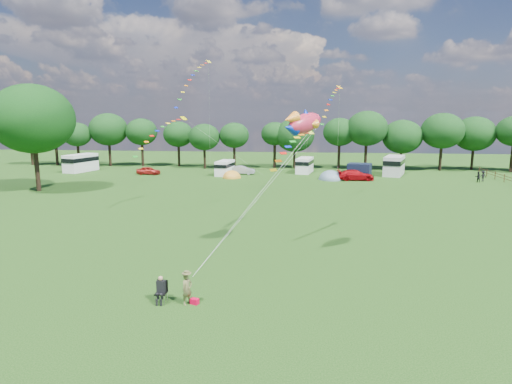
# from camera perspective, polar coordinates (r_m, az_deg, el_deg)

# --- Properties ---
(ground_plane) EXTENTS (180.00, 180.00, 0.00)m
(ground_plane) POSITION_cam_1_polar(r_m,az_deg,el_deg) (24.23, -2.15, -12.72)
(ground_plane) COLOR black
(ground_plane) RESTS_ON ground
(tree_line) EXTENTS (102.98, 10.98, 10.27)m
(tree_line) POSITION_cam_1_polar(r_m,az_deg,el_deg) (77.16, 7.88, 7.77)
(tree_line) COLOR black
(tree_line) RESTS_ON ground
(big_tree) EXTENTS (10.00, 10.00, 13.28)m
(big_tree) POSITION_cam_1_polar(r_m,az_deg,el_deg) (60.17, -27.64, 8.62)
(big_tree) COLOR black
(big_tree) RESTS_ON ground
(car_a) EXTENTS (3.92, 1.60, 1.30)m
(car_a) POSITION_cam_1_polar(r_m,az_deg,el_deg) (71.49, -14.14, 2.79)
(car_a) COLOR maroon
(car_a) RESTS_ON ground
(car_b) EXTENTS (3.93, 1.59, 1.37)m
(car_b) POSITION_cam_1_polar(r_m,az_deg,el_deg) (69.67, -1.87, 2.93)
(car_b) COLOR #93979C
(car_b) RESTS_ON ground
(car_c) EXTENTS (5.27, 2.50, 1.54)m
(car_c) POSITION_cam_1_polar(r_m,az_deg,el_deg) (64.80, 13.15, 2.21)
(car_c) COLOR #AD080F
(car_c) RESTS_ON ground
(car_d) EXTENTS (4.80, 2.59, 1.25)m
(car_d) POSITION_cam_1_polar(r_m,az_deg,el_deg) (66.55, 12.38, 2.31)
(car_d) COLOR black
(car_d) RESTS_ON ground
(campervan_a) EXTENTS (3.98, 6.49, 2.96)m
(campervan_a) POSITION_cam_1_polar(r_m,az_deg,el_deg) (78.88, -22.33, 3.69)
(campervan_a) COLOR white
(campervan_a) RESTS_ON ground
(campervan_b) EXTENTS (2.62, 4.97, 2.32)m
(campervan_b) POSITION_cam_1_polar(r_m,az_deg,el_deg) (68.86, -4.18, 3.30)
(campervan_b) COLOR white
(campervan_b) RESTS_ON ground
(campervan_c) EXTENTS (3.09, 5.46, 2.53)m
(campervan_c) POSITION_cam_1_polar(r_m,az_deg,el_deg) (71.86, 6.51, 3.63)
(campervan_c) COLOR white
(campervan_c) RESTS_ON ground
(campervan_d) EXTENTS (4.54, 6.77, 3.06)m
(campervan_d) POSITION_cam_1_polar(r_m,az_deg,el_deg) (72.06, 17.95, 3.46)
(campervan_d) COLOR silver
(campervan_d) RESTS_ON ground
(tent_orange) EXTENTS (2.90, 3.18, 2.27)m
(tent_orange) POSITION_cam_1_polar(r_m,az_deg,el_deg) (65.76, -3.25, 1.91)
(tent_orange) COLOR orange
(tent_orange) RESTS_ON ground
(tent_greyblue) EXTENTS (3.67, 4.02, 2.73)m
(tent_greyblue) POSITION_cam_1_polar(r_m,az_deg,el_deg) (64.91, 9.91, 1.67)
(tent_greyblue) COLOR slate
(tent_greyblue) RESTS_ON ground
(awning_navy) EXTENTS (4.05, 3.62, 2.13)m
(awning_navy) POSITION_cam_1_polar(r_m,az_deg,el_deg) (68.34, 13.62, 2.83)
(awning_navy) COLOR black
(awning_navy) RESTS_ON ground
(kite_flyer) EXTENTS (0.67, 0.70, 1.62)m
(kite_flyer) POSITION_cam_1_polar(r_m,az_deg,el_deg) (22.33, -9.18, -12.65)
(kite_flyer) COLOR brown
(kite_flyer) RESTS_ON ground
(camp_chair) EXTENTS (0.58, 0.57, 1.42)m
(camp_chair) POSITION_cam_1_polar(r_m,az_deg,el_deg) (22.78, -12.53, -12.19)
(camp_chair) COLOR #99999E
(camp_chair) RESTS_ON ground
(kite_bag) EXTENTS (0.48, 0.40, 0.29)m
(kite_bag) POSITION_cam_1_polar(r_m,az_deg,el_deg) (22.56, -8.19, -14.22)
(kite_bag) COLOR red
(kite_bag) RESTS_ON ground
(fish_kite) EXTENTS (3.09, 3.35, 1.94)m
(fish_kite) POSITION_cam_1_polar(r_m,az_deg,el_deg) (28.10, 6.18, 9.11)
(fish_kite) COLOR #BB223D
(fish_kite) RESTS_ON ground
(streamer_kite_a) EXTENTS (3.26, 5.55, 5.74)m
(streamer_kite_a) POSITION_cam_1_polar(r_m,az_deg,el_deg) (51.77, -8.09, 15.08)
(streamer_kite_a) COLOR yellow
(streamer_kite_a) RESTS_ON ground
(streamer_kite_b) EXTENTS (4.20, 4.71, 3.80)m
(streamer_kite_b) POSITION_cam_1_polar(r_m,az_deg,el_deg) (43.24, -12.14, 8.13)
(streamer_kite_b) COLOR #DED800
(streamer_kite_b) RESTS_ON ground
(streamer_kite_c) EXTENTS (3.23, 5.05, 2.83)m
(streamer_kite_c) POSITION_cam_1_polar(r_m,az_deg,el_deg) (32.47, 5.33, 6.58)
(streamer_kite_c) COLOR #C9D32A
(streamer_kite_c) RESTS_ON ground
(walker_a) EXTENTS (0.81, 0.56, 1.56)m
(walker_a) POSITION_cam_1_polar(r_m,az_deg,el_deg) (69.04, 27.46, 1.81)
(walker_a) COLOR black
(walker_a) RESTS_ON ground
(walker_b) EXTENTS (1.04, 0.57, 1.55)m
(walker_b) POSITION_cam_1_polar(r_m,az_deg,el_deg) (70.27, 28.00, 1.89)
(walker_b) COLOR black
(walker_b) RESTS_ON ground
(streamer_kite_d) EXTENTS (2.66, 5.12, 4.29)m
(streamer_kite_d) POSITION_cam_1_polar(r_m,az_deg,el_deg) (48.24, 10.19, 12.18)
(streamer_kite_d) COLOR #FEAC14
(streamer_kite_d) RESTS_ON ground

